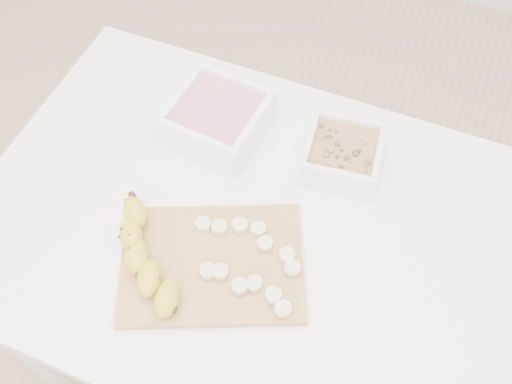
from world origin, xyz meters
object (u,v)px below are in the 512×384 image
at_px(banana, 147,257).
at_px(bowl_granola, 342,154).
at_px(bowl_yogurt, 218,119).
at_px(cutting_board, 212,264).
at_px(table, 250,247).

bearing_deg(banana, bowl_granola, 19.98).
xyz_separation_m(bowl_yogurt, bowl_granola, (0.25, 0.02, -0.01)).
relative_size(cutting_board, banana, 1.36).
bearing_deg(bowl_yogurt, bowl_granola, 3.65).
distance_m(cutting_board, banana, 0.11).
bearing_deg(banana, cutting_board, -11.06).
bearing_deg(cutting_board, bowl_granola, 64.22).
relative_size(table, banana, 4.40).
xyz_separation_m(table, banana, (-0.12, -0.14, 0.13)).
xyz_separation_m(bowl_yogurt, cutting_board, (0.11, -0.27, -0.03)).
height_order(table, banana, banana).
distance_m(bowl_yogurt, banana, 0.31).
relative_size(bowl_yogurt, cutting_board, 0.60).
distance_m(table, banana, 0.23).
xyz_separation_m(bowl_granola, banana, (-0.24, -0.33, 0.00)).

